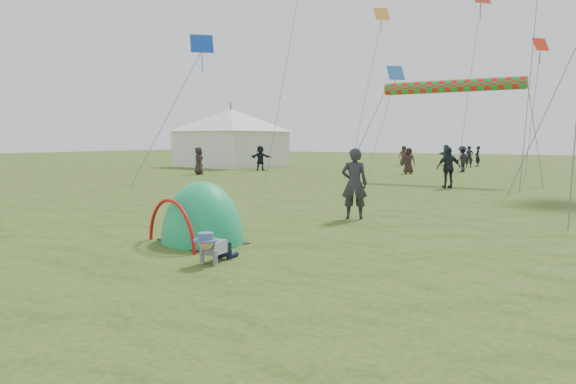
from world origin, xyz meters
The scene contains 22 objects.
ground centered at (0.00, 0.00, 0.00)m, with size 140.00×140.00×0.00m, color #244F15.
crawling_toddler centered at (0.21, -0.10, 0.29)m, with size 0.52×0.74×0.57m, color black, non-canonical shape.
popup_tent centered at (-1.14, 1.20, 0.00)m, with size 1.94×1.60×2.52m, color #179C74.
standing_adult centered at (0.31, 5.65, 0.94)m, with size 0.69×0.45×1.88m, color #292931.
event_marquee centered at (-18.59, 25.26, 2.37)m, with size 6.91×6.91×4.75m, color white, non-canonical shape.
crowd_person_3 centered at (-20.76, 35.01, 0.82)m, with size 1.06×0.61×1.63m, color #292833.
crowd_person_4 centered at (-14.57, 16.72, 0.82)m, with size 0.81×0.52×1.65m, color #2B2120.
crowd_person_5 centered at (-4.51, 34.90, 0.84)m, with size 1.57×0.50×1.69m, color #2C384A.
crowd_person_6 centered at (-2.21, 32.53, 0.81)m, with size 0.59×0.39×1.62m, color black.
crowd_person_7 centered at (-20.70, 25.71, 0.79)m, with size 0.77×0.60×1.58m, color black.
crowd_person_8 centered at (0.37, 15.60, 0.89)m, with size 1.05×0.44×1.78m, color #1D262E.
crowd_person_10 centered at (-7.52, 33.57, 0.79)m, with size 0.77×0.50×1.58m, color #392B22.
crowd_person_11 centered at (-13.68, 22.01, 0.84)m, with size 1.55×0.49×1.68m, color black.
crowd_person_12 centered at (-2.08, 34.96, 0.79)m, with size 0.57×0.38×1.58m, color black.
crowd_person_14 centered at (-20.42, 29.53, 0.87)m, with size 1.02×0.42×1.73m, color #1E232D.
crowd_person_15 centered at (-1.58, 27.27, 0.84)m, with size 1.08×0.62×1.68m, color black.
crowd_person_16 centered at (-4.01, 23.85, 0.80)m, with size 0.78×0.51×1.59m, color #2E201E.
rainbow_tube_kite centered at (-0.54, 19.56, 4.75)m, with size 0.64×0.64×6.84m, color red.
diamond_kite_1 centered at (2.57, 28.27, 7.82)m, with size 0.96×0.96×0.00m, color #F73314.
diamond_kite_4 centered at (-11.85, 13.97, 6.98)m, with size 1.16×1.16×0.00m, color #0E40B4.
diamond_kite_8 centered at (-7.43, 27.79, 10.73)m, with size 1.07×1.07×0.00m, color orange.
diamond_kite_10 centered at (-7.04, 29.85, 6.92)m, with size 1.25×1.25×0.00m, color blue.
Camera 1 is at (5.73, -6.84, 2.11)m, focal length 32.00 mm.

